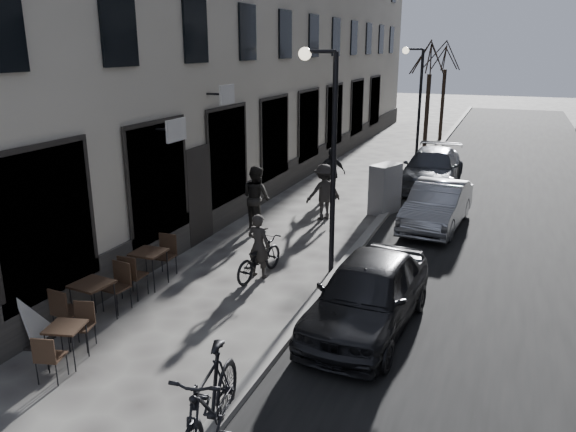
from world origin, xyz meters
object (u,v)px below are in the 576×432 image
Objects in this scene: pedestrian_mid at (324,192)px; tree_near at (431,57)px; tree_far at (446,55)px; car_mid at (437,205)px; sign_board at (36,319)px; car_far at (432,169)px; bistro_set_c at (149,265)px; bistro_set_b at (93,298)px; bicycle at (259,258)px; utility_cabinet at (385,189)px; bistro_set_a at (67,341)px; streetlamp_far at (416,96)px; moped at (210,404)px; streetlamp_near at (327,138)px; pedestrian_near at (256,197)px; pedestrian_far at (331,173)px; car_near at (368,294)px.

tree_near is at bearing -139.56° from pedestrian_mid.
car_mid is at bearing -83.35° from tree_far.
sign_board is 15.27m from car_far.
pedestrian_mid is at bearing 70.69° from bistro_set_c.
bicycle is at bearing 64.02° from bistro_set_b.
tree_near reaches higher than utility_cabinet.
sign_board is at bearing -90.04° from utility_cabinet.
car_mid is at bearing 64.16° from bistro_set_b.
car_far reaches higher than bistro_set_a.
streetlamp_far is at bearing 66.83° from bistro_set_a.
sign_board is 4.86m from bicycle.
moped is (0.45, -27.39, -3.98)m from tree_far.
pedestrian_mid is (-1.33, 4.00, -2.30)m from streetlamp_near.
car_far is (4.03, 6.97, -0.22)m from pedestrian_near.
bistro_set_c is 4.70m from pedestrian_near.
streetlamp_far is 2.91× the size of pedestrian_far.
car_near is at bearing -88.40° from car_mid.
utility_cabinet is at bearing 157.57° from car_mid.
car_far reaches higher than car_near.
streetlamp_near is 1.00× the size of streetlamp_far.
pedestrian_mid is at bearing -114.23° from car_far.
bicycle is at bearing -116.97° from car_mid.
sign_board is (-0.44, -2.83, -0.05)m from bistro_set_c.
utility_cabinet is at bearing -88.81° from tree_near.
car_far is at bearing 77.64° from bistro_set_b.
bistro_set_b is 1.06× the size of utility_cabinet.
streetlamp_far is at bearing 82.05° from moped.
pedestrian_far is (-2.17, 1.20, 0.09)m from utility_cabinet.
car_far is (4.92, 14.45, 0.26)m from sign_board.
pedestrian_far is 9.58m from car_near.
car_mid is (5.30, 8.53, 0.16)m from bistro_set_b.
bistro_set_b is at bearing -91.31° from bistro_set_c.
car_far is 15.79m from moped.
pedestrian_far is at bearing 79.15° from bistro_set_c.
utility_cabinet is 0.90× the size of bicycle.
pedestrian_far is at bearing 106.15° from streetlamp_near.
pedestrian_mid is at bearing -81.04° from bicycle.
moped is (-1.10, -4.02, -0.02)m from car_near.
bistro_set_c is at bearing 30.06° from pedestrian_mid.
bistro_set_a is 0.82× the size of bicycle.
pedestrian_mid is (-0.04, 4.87, 0.40)m from bicycle.
moped is at bearing -32.45° from sign_board.
bistro_set_c is 0.94× the size of pedestrian_far.
tree_far is 26.68m from sign_board.
tree_near is at bearing -86.38° from bicycle.
pedestrian_far reaches higher than moped.
bistro_set_b is 6.53m from pedestrian_near.
streetlamp_far is at bearing -91.38° from tree_near.
tree_near is at bearing 85.99° from bistro_set_b.
sign_board is (-3.82, -26.06, -4.22)m from tree_far.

